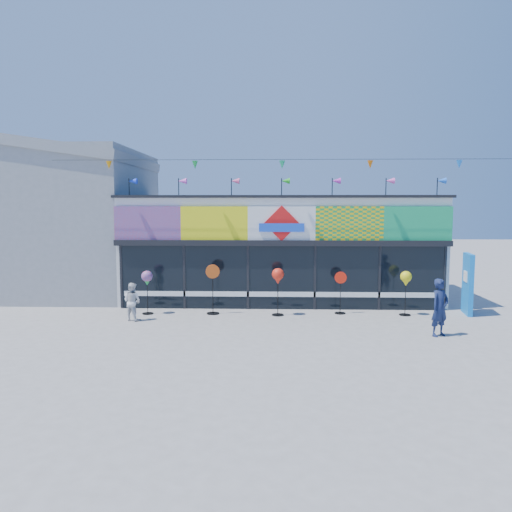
{
  "coord_description": "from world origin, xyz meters",
  "views": [
    {
      "loc": [
        -0.34,
        -14.32,
        3.77
      ],
      "look_at": [
        -0.86,
        2.0,
        2.07
      ],
      "focal_mm": 35.0,
      "sensor_mm": 36.0,
      "label": 1
    }
  ],
  "objects_px": {
    "spinner_0": "(147,279)",
    "spinner_3": "(340,291)",
    "spinner_4": "(406,280)",
    "spinner_1": "(213,288)",
    "blue_sign": "(468,284)",
    "child": "(132,302)",
    "adult_man": "(440,308)",
    "spinner_2": "(278,278)"
  },
  "relations": [
    {
      "from": "spinner_1",
      "to": "child",
      "type": "height_order",
      "value": "spinner_1"
    },
    {
      "from": "spinner_0",
      "to": "spinner_4",
      "type": "xyz_separation_m",
      "value": [
        8.83,
        0.08,
        0.01
      ]
    },
    {
      "from": "spinner_3",
      "to": "spinner_4",
      "type": "distance_m",
      "value": 2.23
    },
    {
      "from": "spinner_3",
      "to": "child",
      "type": "distance_m",
      "value": 7.03
    },
    {
      "from": "blue_sign",
      "to": "spinner_1",
      "type": "xyz_separation_m",
      "value": [
        -8.76,
        -0.28,
        -0.14
      ]
    },
    {
      "from": "adult_man",
      "to": "spinner_4",
      "type": "bearing_deg",
      "value": 63.56
    },
    {
      "from": "blue_sign",
      "to": "spinner_1",
      "type": "bearing_deg",
      "value": -169.89
    },
    {
      "from": "blue_sign",
      "to": "spinner_0",
      "type": "height_order",
      "value": "blue_sign"
    },
    {
      "from": "spinner_1",
      "to": "child",
      "type": "distance_m",
      "value": 2.74
    },
    {
      "from": "blue_sign",
      "to": "child",
      "type": "height_order",
      "value": "blue_sign"
    },
    {
      "from": "spinner_0",
      "to": "spinner_2",
      "type": "distance_m",
      "value": 4.49
    },
    {
      "from": "spinner_0",
      "to": "blue_sign",
      "type": "bearing_deg",
      "value": 1.84
    },
    {
      "from": "blue_sign",
      "to": "child",
      "type": "distance_m",
      "value": 11.37
    },
    {
      "from": "spinner_4",
      "to": "spinner_1",
      "type": "bearing_deg",
      "value": -180.0
    },
    {
      "from": "spinner_3",
      "to": "adult_man",
      "type": "relative_size",
      "value": 0.88
    },
    {
      "from": "spinner_0",
      "to": "spinner_3",
      "type": "distance_m",
      "value": 6.67
    },
    {
      "from": "adult_man",
      "to": "spinner_3",
      "type": "bearing_deg",
      "value": 98.26
    },
    {
      "from": "spinner_2",
      "to": "spinner_4",
      "type": "distance_m",
      "value": 4.34
    },
    {
      "from": "spinner_2",
      "to": "spinner_4",
      "type": "bearing_deg",
      "value": 1.92
    },
    {
      "from": "spinner_0",
      "to": "spinner_1",
      "type": "xyz_separation_m",
      "value": [
        2.25,
        0.08,
        -0.3
      ]
    },
    {
      "from": "spinner_1",
      "to": "spinner_3",
      "type": "distance_m",
      "value": 4.41
    },
    {
      "from": "spinner_2",
      "to": "spinner_4",
      "type": "height_order",
      "value": "spinner_2"
    },
    {
      "from": "spinner_0",
      "to": "spinner_4",
      "type": "bearing_deg",
      "value": 0.5
    },
    {
      "from": "spinner_2",
      "to": "adult_man",
      "type": "height_order",
      "value": "adult_man"
    },
    {
      "from": "blue_sign",
      "to": "adult_man",
      "type": "height_order",
      "value": "blue_sign"
    },
    {
      "from": "blue_sign",
      "to": "child",
      "type": "bearing_deg",
      "value": -165.08
    },
    {
      "from": "spinner_4",
      "to": "spinner_2",
      "type": "bearing_deg",
      "value": -178.08
    },
    {
      "from": "child",
      "to": "spinner_4",
      "type": "bearing_deg",
      "value": -151.09
    },
    {
      "from": "spinner_1",
      "to": "adult_man",
      "type": "xyz_separation_m",
      "value": [
        6.84,
        -2.68,
        -0.08
      ]
    },
    {
      "from": "child",
      "to": "spinner_2",
      "type": "bearing_deg",
      "value": -147.0
    },
    {
      "from": "blue_sign",
      "to": "spinner_2",
      "type": "distance_m",
      "value": 6.55
    },
    {
      "from": "blue_sign",
      "to": "spinner_4",
      "type": "xyz_separation_m",
      "value": [
        -2.19,
        -0.28,
        0.17
      ]
    },
    {
      "from": "spinner_1",
      "to": "spinner_4",
      "type": "bearing_deg",
      "value": 0.0
    },
    {
      "from": "spinner_3",
      "to": "spinner_4",
      "type": "relative_size",
      "value": 0.96
    },
    {
      "from": "blue_sign",
      "to": "spinner_0",
      "type": "xyz_separation_m",
      "value": [
        -11.02,
        -0.35,
        0.15
      ]
    },
    {
      "from": "spinner_0",
      "to": "spinner_4",
      "type": "height_order",
      "value": "spinner_4"
    },
    {
      "from": "blue_sign",
      "to": "adult_man",
      "type": "xyz_separation_m",
      "value": [
        -1.92,
        -2.96,
        -0.22
      ]
    },
    {
      "from": "spinner_2",
      "to": "spinner_3",
      "type": "height_order",
      "value": "spinner_2"
    },
    {
      "from": "spinner_1",
      "to": "child",
      "type": "xyz_separation_m",
      "value": [
        -2.52,
        -1.03,
        -0.29
      ]
    },
    {
      "from": "blue_sign",
      "to": "child",
      "type": "xyz_separation_m",
      "value": [
        -11.28,
        -1.31,
        -0.43
      ]
    },
    {
      "from": "spinner_0",
      "to": "spinner_3",
      "type": "height_order",
      "value": "spinner_0"
    },
    {
      "from": "spinner_2",
      "to": "spinner_0",
      "type": "bearing_deg",
      "value": 179.12
    }
  ]
}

